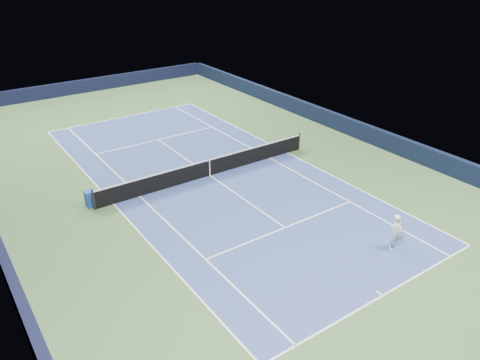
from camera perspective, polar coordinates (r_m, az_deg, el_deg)
ground at (r=25.54m, az=-3.70°, el=0.53°), size 40.00×40.00×0.00m
wall_far at (r=42.60m, az=-18.05°, el=10.90°), size 22.00×0.35×1.10m
wall_right at (r=31.79m, az=13.25°, el=6.34°), size 0.35×40.00×1.10m
court_surface at (r=25.54m, az=-3.70°, el=0.54°), size 10.97×23.77×0.01m
baseline_far at (r=35.52m, az=-13.85°, el=7.51°), size 10.97×0.08×0.00m
baseline_near at (r=18.02m, az=17.03°, el=-13.31°), size 10.97×0.08×0.00m
sideline_doubles_right at (r=28.47m, az=5.77°, el=3.33°), size 0.08×23.77×0.00m
sideline_doubles_left at (r=23.54m, az=-15.17°, el=-2.84°), size 0.08×23.77×0.00m
sideline_singles_right at (r=27.66m, az=3.59°, el=2.70°), size 0.08×23.77×0.00m
sideline_singles_left at (r=23.93m, az=-12.13°, el=-1.95°), size 0.08×23.77×0.00m
service_line_far at (r=30.75m, az=-9.96°, el=4.87°), size 8.23×0.08×0.00m
service_line_near at (r=20.99m, az=5.51°, el=-5.80°), size 8.23×0.08×0.00m
center_service_line at (r=25.54m, az=-3.70°, el=0.55°), size 0.08×12.80×0.00m
center_mark_far at (r=35.39m, az=-13.75°, el=7.44°), size 0.08×0.30×0.00m
center_mark_near at (r=18.09m, az=16.66°, el=-13.08°), size 0.08×0.30×0.00m
tennis_net at (r=25.32m, az=-3.73°, el=1.56°), size 12.90×0.10×1.07m
sponsor_cube at (r=23.53m, az=-17.74°, el=-2.14°), size 0.57×0.46×0.79m
tennis_player at (r=20.20m, az=18.51°, el=-6.05°), size 0.75×1.23×1.84m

